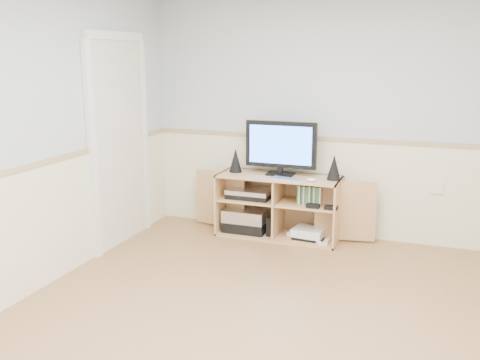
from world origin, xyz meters
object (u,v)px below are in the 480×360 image
(monitor, at_px, (281,146))
(keyboard, at_px, (286,179))
(media_cabinet, at_px, (280,204))
(game_consoles, at_px, (308,233))

(monitor, xyz_separation_m, keyboard, (0.12, -0.19, -0.30))
(media_cabinet, bearing_deg, game_consoles, -11.91)
(keyboard, bearing_deg, game_consoles, 43.24)
(media_cabinet, xyz_separation_m, monitor, (0.00, -0.01, 0.62))
(keyboard, bearing_deg, monitor, 133.61)
(keyboard, relative_size, game_consoles, 0.70)
(keyboard, bearing_deg, media_cabinet, 132.58)
(media_cabinet, xyz_separation_m, keyboard, (0.12, -0.20, 0.32))
(monitor, distance_m, game_consoles, 0.94)
(monitor, bearing_deg, game_consoles, -10.59)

